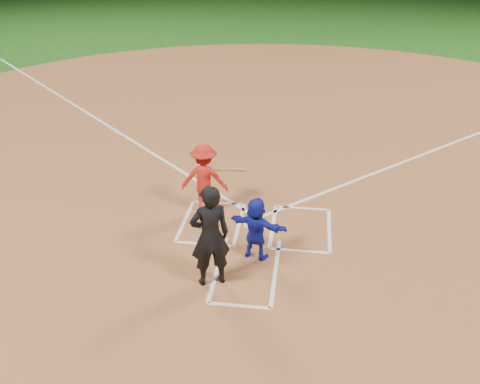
# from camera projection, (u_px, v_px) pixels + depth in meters

# --- Properties ---
(ground) EXTENTS (120.00, 120.00, 0.00)m
(ground) POSITION_uv_depth(u_px,v_px,m) (256.00, 225.00, 11.70)
(ground) COLOR #1A5014
(ground) RESTS_ON ground
(home_plate_dirt) EXTENTS (28.00, 28.00, 0.01)m
(home_plate_dirt) POSITION_uv_depth(u_px,v_px,m) (276.00, 131.00, 17.02)
(home_plate_dirt) COLOR brown
(home_plate_dirt) RESTS_ON ground
(home_plate) EXTENTS (0.60, 0.60, 0.02)m
(home_plate) POSITION_uv_depth(u_px,v_px,m) (256.00, 225.00, 11.70)
(home_plate) COLOR white
(home_plate) RESTS_ON home_plate_dirt
(catcher) EXTENTS (1.25, 0.72, 1.28)m
(catcher) POSITION_uv_depth(u_px,v_px,m) (256.00, 228.00, 10.31)
(catcher) COLOR #141FA9
(catcher) RESTS_ON home_plate_dirt
(umpire) EXTENTS (0.84, 0.72, 1.96)m
(umpire) POSITION_uv_depth(u_px,v_px,m) (210.00, 236.00, 9.40)
(umpire) COLOR black
(umpire) RESTS_ON home_plate_dirt
(chalk_markings) EXTENTS (28.35, 17.32, 0.01)m
(chalk_markings) POSITION_uv_depth(u_px,v_px,m) (274.00, 139.00, 16.38)
(chalk_markings) COLOR white
(chalk_markings) RESTS_ON home_plate_dirt
(batter_at_plate) EXTENTS (1.48, 0.76, 1.63)m
(batter_at_plate) POSITION_uv_depth(u_px,v_px,m) (204.00, 179.00, 11.92)
(batter_at_plate) COLOR red
(batter_at_plate) RESTS_ON home_plate_dirt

